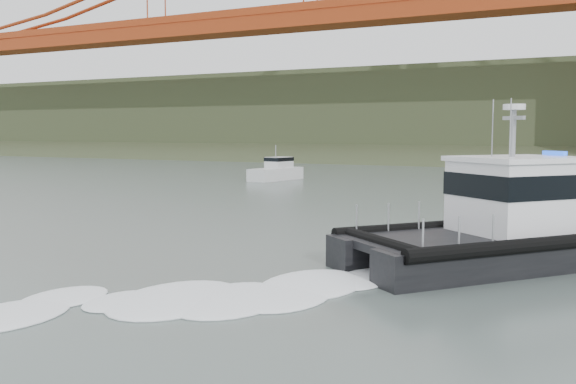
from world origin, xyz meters
The scene contains 4 objects.
ground centered at (0.00, 0.00, 0.00)m, with size 400.00×400.00×0.00m, color #47544F.
headlands centered at (0.00, 125.50, 7.05)m, with size 500.00×105.36×27.12m.
patrol_boat centered at (9.87, 7.35, 1.52)m, with size 11.46×12.58×6.08m.
motorboat centered at (-17.21, 39.80, 0.91)m, with size 3.19×6.87×3.64m.
Camera 1 is at (13.26, -17.28, 4.88)m, focal length 40.00 mm.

